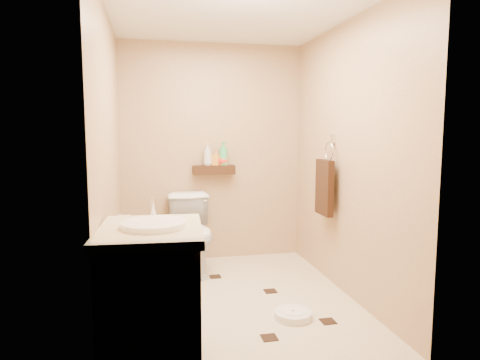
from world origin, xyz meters
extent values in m
plane|color=beige|center=(0.00, 0.00, 0.00)|extent=(2.50, 2.50, 0.00)
cube|color=tan|center=(0.00, 1.25, 1.20)|extent=(2.00, 0.04, 2.40)
cube|color=tan|center=(0.00, -1.25, 1.20)|extent=(2.00, 0.04, 2.40)
cube|color=tan|center=(-1.00, 0.00, 1.20)|extent=(0.04, 2.50, 2.40)
cube|color=tan|center=(1.00, 0.00, 1.20)|extent=(0.04, 2.50, 2.40)
cube|color=silver|center=(0.00, 0.00, 2.40)|extent=(2.00, 2.50, 0.02)
cube|color=#3B1E10|center=(0.00, 1.17, 1.02)|extent=(0.46, 0.14, 0.10)
cube|color=black|center=(-0.39, -0.16, 0.00)|extent=(0.11, 0.11, 0.01)
cube|color=black|center=(0.35, 0.12, 0.00)|extent=(0.11, 0.11, 0.01)
cube|color=black|center=(0.10, -0.72, 0.00)|extent=(0.11, 0.11, 0.01)
cube|color=black|center=(-0.52, 0.55, 0.00)|extent=(0.11, 0.11, 0.01)
cube|color=black|center=(0.61, -0.57, 0.00)|extent=(0.11, 0.11, 0.01)
cube|color=black|center=(-0.08, 0.60, 0.00)|extent=(0.11, 0.11, 0.01)
imported|color=white|center=(-0.28, 0.83, 0.39)|extent=(0.47, 0.79, 0.78)
cube|color=brown|center=(-0.70, -0.95, 0.42)|extent=(0.60, 0.72, 0.84)
cube|color=beige|center=(-0.70, -0.95, 0.86)|extent=(0.65, 0.77, 0.05)
cylinder|color=white|center=(-0.68, -0.95, 0.90)|extent=(0.39, 0.39, 0.05)
cylinder|color=silver|center=(-0.68, -0.71, 0.96)|extent=(0.03, 0.03, 0.13)
cylinder|color=silver|center=(0.37, -0.45, 0.03)|extent=(0.36, 0.36, 0.05)
cylinder|color=white|center=(0.37, -0.45, 0.06)|extent=(0.18, 0.18, 0.01)
cylinder|color=#196767|center=(-0.53, 0.82, 0.06)|extent=(0.10, 0.10, 0.11)
cylinder|color=silver|center=(-0.53, 0.82, 0.26)|extent=(0.02, 0.02, 0.31)
sphere|color=silver|center=(-0.53, 0.82, 0.41)|extent=(0.07, 0.07, 0.07)
cube|color=silver|center=(0.98, 0.25, 1.38)|extent=(0.03, 0.06, 0.08)
torus|color=silver|center=(0.95, 0.25, 1.26)|extent=(0.02, 0.19, 0.19)
cube|color=#351B0F|center=(0.91, 0.25, 0.92)|extent=(0.06, 0.30, 0.52)
cylinder|color=silver|center=(-0.94, 0.65, 0.60)|extent=(0.11, 0.11, 0.11)
cylinder|color=silver|center=(-0.98, 0.65, 0.66)|extent=(0.04, 0.02, 0.02)
imported|color=beige|center=(-0.07, 1.17, 1.19)|extent=(0.13, 0.13, 0.25)
imported|color=orange|center=(0.03, 1.17, 1.16)|extent=(0.11, 0.11, 0.17)
imported|color=red|center=(0.10, 1.17, 1.14)|extent=(0.15, 0.15, 0.14)
imported|color=#3AAF63|center=(0.11, 1.17, 1.20)|extent=(0.14, 0.14, 0.26)
imported|color=gold|center=(0.11, 1.17, 1.15)|extent=(0.08, 0.08, 0.16)
camera|label=1|loc=(-0.70, -3.47, 1.46)|focal=32.00mm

